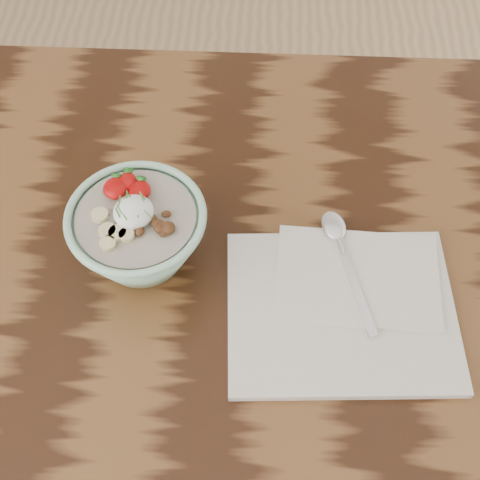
# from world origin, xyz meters

# --- Properties ---
(table) EXTENTS (1.60, 0.90, 0.75)m
(table) POSITION_xyz_m (0.00, 0.00, 0.66)
(table) COLOR black
(table) RESTS_ON ground
(breakfast_bowl) EXTENTS (0.18, 0.18, 0.12)m
(breakfast_bowl) POSITION_xyz_m (-0.10, 0.03, 0.81)
(breakfast_bowl) COLOR #A2DAB9
(breakfast_bowl) RESTS_ON table
(napkin) EXTENTS (0.30, 0.25, 0.02)m
(napkin) POSITION_xyz_m (0.17, -0.03, 0.76)
(napkin) COLOR silver
(napkin) RESTS_ON table
(spoon) EXTENTS (0.07, 0.19, 0.01)m
(spoon) POSITION_xyz_m (0.16, 0.05, 0.77)
(spoon) COLOR silver
(spoon) RESTS_ON napkin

